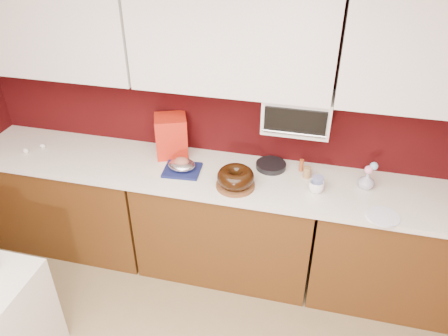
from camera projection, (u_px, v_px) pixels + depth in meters
The scene contains 27 objects.
wall_back at pixel (237, 112), 3.21m from camera, with size 4.00×0.02×2.50m, color #370708.
base_cabinet_left at pixel (73, 200), 3.67m from camera, with size 1.31×0.58×0.86m, color #543010.
base_cabinet_center at pixel (226, 225), 3.41m from camera, with size 1.31×0.58×0.86m, color #543010.
base_cabinet_right at pixel (406, 253), 3.14m from camera, with size 1.31×0.58×0.86m, color #543010.
countertop at pixel (227, 177), 3.16m from camera, with size 4.00×0.62×0.04m, color white.
upper_cabinet_left at pixel (45, 24), 3.02m from camera, with size 1.31×0.33×0.70m, color white.
upper_cabinet_center at pixel (233, 37), 2.75m from camera, with size 1.31×0.33×0.70m, color white.
toaster_oven at pixel (298, 112), 2.94m from camera, with size 0.45×0.30×0.25m, color white.
toaster_oven_door at pixel (295, 122), 2.81m from camera, with size 0.40×0.02×0.18m, color black.
toaster_oven_handle at pixel (294, 133), 2.83m from camera, with size 0.02×0.02×0.42m, color silver.
cake_base at pixel (235, 185), 3.02m from camera, with size 0.27×0.27×0.02m, color brown.
bundt_cake at pixel (236, 177), 2.98m from camera, with size 0.26×0.26×0.10m, color black.
navy_towel at pixel (182, 170), 3.18m from camera, with size 0.26×0.22×0.02m, color #141B4D.
foil_ham_nest at pixel (182, 165), 3.16m from camera, with size 0.20×0.17×0.07m, color white.
roasted_ham at pixel (182, 162), 3.14m from camera, with size 0.11×0.09×0.07m, color #A7614C.
pandoro_box at pixel (171, 136), 3.31m from camera, with size 0.23×0.21×0.32m, color #AA0B13.
dark_pan at pixel (271, 165), 3.22m from camera, with size 0.22×0.22×0.04m, color black.
coffee_mug at pixel (316, 186), 2.95m from camera, with size 0.09×0.09×0.10m, color white.
blue_jar at pixel (317, 183), 2.98m from camera, with size 0.08×0.08×0.09m, color #1B2B99.
flower_vase at pixel (367, 180), 2.98m from camera, with size 0.09×0.09×0.13m, color #A8AABE.
flower_pink at pixel (369, 170), 2.93m from camera, with size 0.06×0.06×0.06m, color pink.
flower_blue at pixel (374, 166), 2.93m from camera, with size 0.06×0.06×0.06m, color #87B7D8.
china_plate at pixel (383, 217), 2.74m from camera, with size 0.21×0.21×0.01m, color white.
amber_bottle at pixel (301, 165), 3.17m from camera, with size 0.03×0.03×0.09m, color #99441B.
paper_cup at pixel (307, 172), 3.10m from camera, with size 0.06×0.06×0.08m, color #9A7446.
egg_left at pixel (26, 151), 3.40m from camera, with size 0.05×0.04×0.04m, color white.
egg_right at pixel (43, 146), 3.46m from camera, with size 0.05×0.04×0.04m, color silver.
Camera 1 is at (0.61, -0.61, 2.65)m, focal length 35.00 mm.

